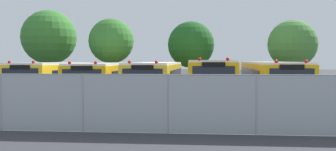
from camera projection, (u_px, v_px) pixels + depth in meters
The scene contains 12 objects.
ground_plane at pixel (158, 100), 22.54m from camera, with size 160.00×160.00×0.00m, color #38383D.
school_bus_0 at pixel (55, 79), 23.26m from camera, with size 2.60×9.64×2.56m.
school_bus_1 at pixel (105, 79), 22.57m from camera, with size 2.78×10.17×2.53m.
school_bus_2 at pixel (157, 79), 22.35m from camera, with size 2.77×10.43×2.57m.
school_bus_3 at pixel (211, 78), 22.39m from camera, with size 2.75×11.69×2.72m.
school_bus_4 at pixel (270, 79), 21.84m from camera, with size 2.80×11.47×2.61m.
tree_0 at pixel (51, 37), 32.33m from camera, with size 5.01×5.01×7.21m.
tree_1 at pixel (112, 40), 30.69m from camera, with size 3.96×3.96×6.26m.
tree_2 at pixel (192, 44), 32.11m from camera, with size 4.28×4.28×6.16m.
tree_3 at pixel (292, 44), 30.20m from camera, with size 4.18×4.18×6.07m.
chainlink_fence at pixel (125, 102), 12.33m from camera, with size 21.40×0.07×2.10m.
traffic_cone at pixel (1, 120), 13.37m from camera, with size 0.41×0.41×0.54m, color #EA5914.
Camera 1 is at (2.49, -22.32, 2.57)m, focal length 37.36 mm.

